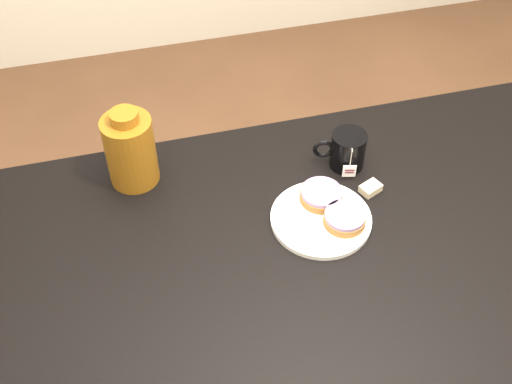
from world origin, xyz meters
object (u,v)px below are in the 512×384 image
bagel_back (321,195)px  bagel_front (345,218)px  table (344,285)px  mug (347,150)px  teabag_pouch (371,188)px  bagel_package (130,149)px  plate (321,218)px

bagel_back → bagel_front: 0.08m
table → bagel_front: 0.14m
bagel_front → mug: (0.07, 0.18, 0.02)m
mug → teabag_pouch: 0.10m
table → bagel_package: 0.54m
plate → teabag_pouch: teabag_pouch is taller
mug → bagel_package: bearing=-176.0°
bagel_back → teabag_pouch: size_ratio=2.07×
bagel_front → bagel_package: bearing=147.8°
bagel_front → teabag_pouch: (0.09, 0.08, -0.02)m
table → bagel_package: size_ratio=7.44×
mug → teabag_pouch: size_ratio=2.81×
bagel_package → bagel_front: bearing=-32.2°
table → mug: (0.09, 0.27, 0.13)m
bagel_back → table: bearing=-88.8°
table → teabag_pouch: size_ratio=31.11×
table → bagel_back: bagel_back is taller
plate → mug: size_ratio=1.69×
bagel_back → teabag_pouch: (0.12, 0.01, -0.02)m
table → plate: (-0.02, 0.12, 0.09)m
mug → teabag_pouch: (0.02, -0.09, -0.04)m
plate → bagel_front: size_ratio=1.91×
mug → bagel_package: (-0.47, 0.08, 0.04)m
table → mug: mug is taller
mug → plate: bearing=-112.7°
bagel_back → bagel_front: size_ratio=0.83×
table → teabag_pouch: (0.11, 0.17, 0.09)m
teabag_pouch → plate: bearing=-157.7°
table → bagel_front: size_ratio=12.51×
table → bagel_back: bearing=91.2°
table → plate: 0.15m
table → mug: size_ratio=11.07×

